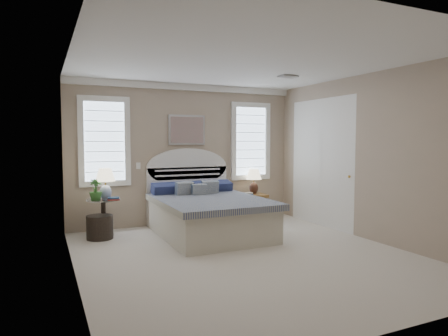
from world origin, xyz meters
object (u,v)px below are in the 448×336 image
(side_table_left, at_px, (104,213))
(floor_pot, at_px, (100,227))
(bed, at_px, (207,212))
(lamp_right, at_px, (254,178))
(nightstand_right, at_px, (253,201))
(lamp_left, at_px, (105,180))

(side_table_left, xyz_separation_m, floor_pot, (-0.09, -0.19, -0.19))
(bed, bearing_deg, side_table_left, 160.26)
(side_table_left, xyz_separation_m, lamp_right, (3.01, 0.20, 0.45))
(floor_pot, relative_size, lamp_right, 0.84)
(nightstand_right, relative_size, lamp_right, 1.04)
(side_table_left, xyz_separation_m, lamp_left, (0.03, -0.05, 0.57))
(bed, distance_m, floor_pot, 1.80)
(bed, xyz_separation_m, nightstand_right, (1.30, 0.69, 0.00))
(floor_pot, height_order, lamp_right, lamp_right)
(nightstand_right, bearing_deg, lamp_right, 58.30)
(bed, bearing_deg, floor_pot, 166.99)
(nightstand_right, bearing_deg, bed, -151.97)
(bed, bearing_deg, nightstand_right, 28.03)
(bed, relative_size, lamp_right, 4.47)
(side_table_left, relative_size, floor_pot, 1.47)
(nightstand_right, xyz_separation_m, lamp_left, (-2.92, -0.15, 0.57))
(bed, relative_size, side_table_left, 3.61)
(nightstand_right, relative_size, lamp_left, 1.00)
(nightstand_right, height_order, lamp_right, lamp_right)
(side_table_left, relative_size, lamp_right, 1.24)
(side_table_left, xyz_separation_m, nightstand_right, (2.95, 0.10, -0.00))
(bed, relative_size, nightstand_right, 4.29)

